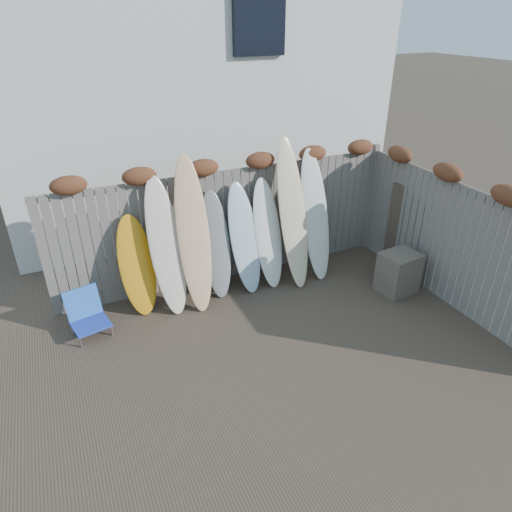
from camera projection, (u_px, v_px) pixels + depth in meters
name	position (u px, v px, depth m)	size (l,w,h in m)	color
ground	(291.00, 355.00, 6.44)	(80.00, 80.00, 0.00)	#493A2D
back_fence	(231.00, 216.00, 7.82)	(6.05, 0.28, 2.24)	slate
right_fence	(454.00, 237.00, 7.18)	(0.28, 4.40, 2.24)	slate
house	(180.00, 65.00, 10.31)	(8.50, 5.50, 6.33)	silver
beach_chair	(87.00, 314.00, 6.78)	(0.61, 0.64, 0.68)	#2540BB
wooden_crate	(398.00, 272.00, 7.76)	(0.61, 0.51, 0.71)	#6A5650
lattice_panel	(414.00, 232.00, 8.16)	(0.04, 1.06, 1.58)	#403526
surfboard_0	(137.00, 266.00, 7.10)	(0.55, 0.07, 1.63)	orange
surfboard_1	(166.00, 247.00, 7.05)	(0.52, 0.07, 2.22)	beige
surfboard_2	(193.00, 235.00, 7.11)	(0.51, 0.07, 2.50)	#E3AA86
surfboard_3	(216.00, 245.00, 7.53)	(0.47, 0.07, 1.83)	gray
surfboard_4	(244.00, 239.00, 7.64)	(0.51, 0.07, 1.91)	silver
surfboard_5	(268.00, 234.00, 7.80)	(0.48, 0.07, 1.92)	white
surfboard_6	(293.00, 214.00, 7.72)	(0.49, 0.07, 2.60)	beige
surfboard_7	(315.00, 216.00, 7.99)	(0.51, 0.07, 2.33)	silver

